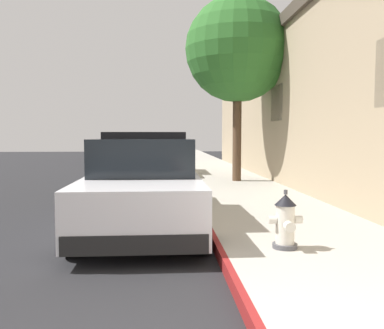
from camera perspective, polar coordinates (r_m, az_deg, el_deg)
name	(u,v)px	position (r m, az deg, el deg)	size (l,w,h in m)	color
ground_plane	(28,196)	(12.66, -21.79, -4.05)	(30.49, 60.00, 0.20)	#232326
sidewalk_pavement	(236,188)	(12.22, 6.11, -3.20)	(2.74, 60.00, 0.16)	#ADA89E
curb_painted_edge	(188,188)	(12.05, -0.51, -3.28)	(0.08, 60.00, 0.16)	maroon
storefront_building	(378,105)	(14.32, 24.39, 7.51)	(6.75, 23.75, 5.13)	tan
police_cruiser	(144,185)	(7.31, -6.66, -2.84)	(1.94, 4.84, 1.68)	white
parked_car_silver_ahead	(160,158)	(16.30, -4.53, 0.94)	(1.94, 4.84, 1.56)	#B2B5BA
parked_car_dark_far	(156,150)	(24.71, -5.00, 1.99)	(1.94, 4.84, 1.56)	navy
fire_hydrant	(285,221)	(5.46, 12.83, -7.71)	(0.44, 0.40, 0.76)	#4C4C51
street_tree	(238,50)	(13.52, 6.35, 15.54)	(3.31, 3.31, 5.83)	brown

